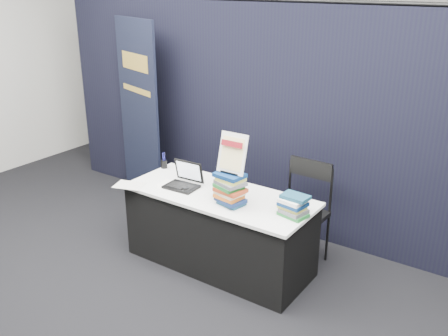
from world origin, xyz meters
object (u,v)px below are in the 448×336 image
info_sign (232,154)px  stacking_chair (301,210)px  laptop (184,181)px  book_stack_tall (230,189)px  book_stack_short (294,205)px  display_table (219,229)px  pullup_banner (139,122)px

info_sign → stacking_chair: (0.40, 0.58, -0.65)m
laptop → book_stack_tall: 0.60m
book_stack_tall → stacking_chair: (0.40, 0.61, -0.33)m
book_stack_tall → book_stack_short: size_ratio=1.20×
laptop → stacking_chair: size_ratio=0.32×
book_stack_tall → book_stack_short: bearing=12.1°
display_table → laptop: laptop is taller
display_table → stacking_chair: 0.80m
display_table → book_stack_short: (0.78, -0.02, 0.47)m
display_table → book_stack_short: size_ratio=7.44×
book_stack_tall → book_stack_short: book_stack_tall is taller
display_table → laptop: 0.57m
laptop → book_stack_short: size_ratio=1.34×
book_stack_short → pullup_banner: 2.63m
info_sign → stacking_chair: bearing=54.7°
book_stack_tall → stacking_chair: 0.80m
book_stack_tall → pullup_banner: size_ratio=0.13×
pullup_banner → stacking_chair: size_ratio=2.17×
stacking_chair → display_table: bearing=-140.3°
display_table → info_sign: info_sign is taller
display_table → book_stack_tall: size_ratio=6.19×
book_stack_tall → laptop: bearing=172.0°
info_sign → pullup_banner: size_ratio=0.16×
info_sign → pullup_banner: pullup_banner is taller
laptop → stacking_chair: bearing=25.0°
book_stack_short → pullup_banner: bearing=162.6°
stacking_chair → pullup_banner: bearing=174.7°
laptop → book_stack_tall: (0.59, -0.08, 0.09)m
display_table → book_stack_short: book_stack_short is taller
book_stack_tall → stacking_chair: bearing=57.1°
book_stack_tall → info_sign: info_sign is taller
stacking_chair → laptop: bearing=-149.9°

